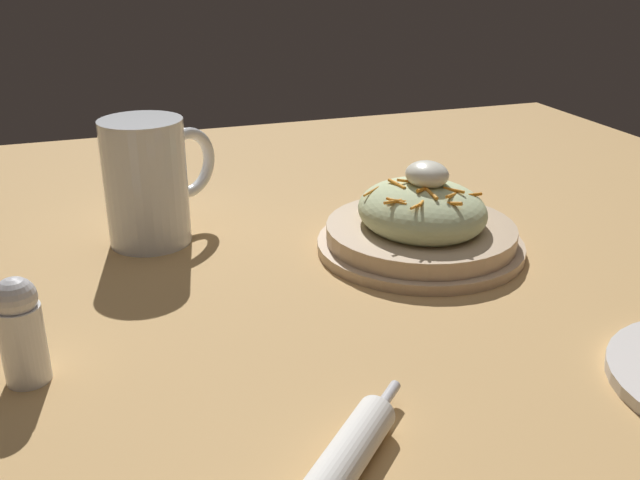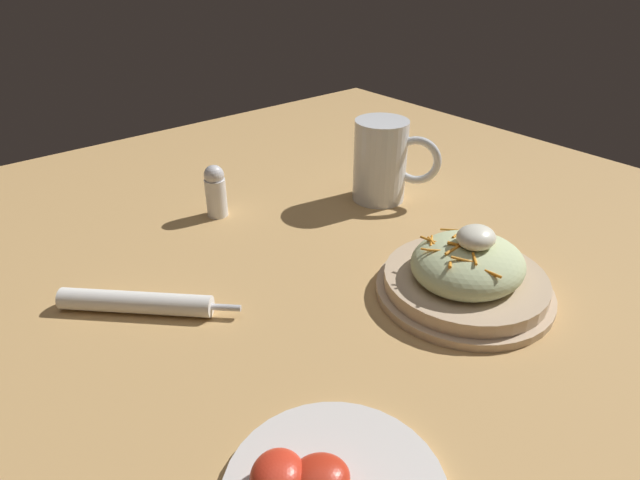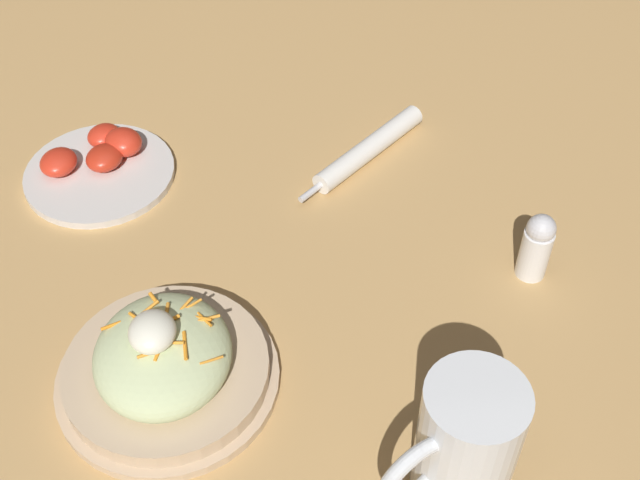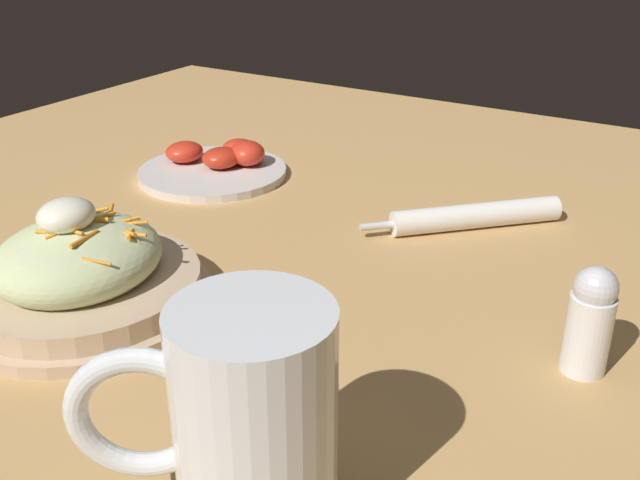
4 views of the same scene
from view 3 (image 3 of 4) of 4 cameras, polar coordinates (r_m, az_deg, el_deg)
ground_plane at (r=0.92m, az=-0.90°, el=-4.06°), size 1.43×1.43×0.00m
salad_plate at (r=0.84m, az=-10.56°, el=-8.34°), size 0.22×0.22×0.10m
beer_mug at (r=0.75m, az=9.86°, el=-13.61°), size 0.11×0.13×0.14m
napkin_roll at (r=1.08m, az=3.34°, el=6.24°), size 0.17×0.17×0.03m
tomato_plate at (r=1.09m, az=-14.86°, el=5.03°), size 0.19×0.19×0.04m
salt_shaker at (r=0.94m, az=14.60°, el=-0.38°), size 0.03×0.03×0.09m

